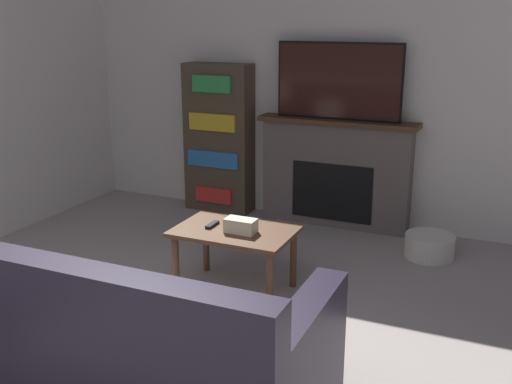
% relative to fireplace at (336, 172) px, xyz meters
% --- Properties ---
extents(wall_back, '(5.70, 0.06, 2.70)m').
position_rel_fireplace_xyz_m(wall_back, '(-0.32, 0.14, 0.83)').
color(wall_back, silver).
rests_on(wall_back, ground_plane).
extents(fireplace, '(1.50, 0.28, 1.03)m').
position_rel_fireplace_xyz_m(fireplace, '(0.00, 0.00, 0.00)').
color(fireplace, '#605651').
rests_on(fireplace, ground_plane).
extents(tv, '(1.16, 0.03, 0.70)m').
position_rel_fireplace_xyz_m(tv, '(-0.00, -0.02, 0.86)').
color(tv, black).
rests_on(tv, fireplace).
extents(couch, '(2.58, 0.97, 0.94)m').
position_rel_fireplace_xyz_m(couch, '(-0.45, -3.17, -0.21)').
color(couch, black).
rests_on(couch, ground_plane).
extents(coffee_table, '(0.85, 0.57, 0.48)m').
position_rel_fireplace_xyz_m(coffee_table, '(-0.24, -1.70, -0.11)').
color(coffee_table, brown).
rests_on(coffee_table, ground_plane).
extents(tissue_box, '(0.22, 0.12, 0.10)m').
position_rel_fireplace_xyz_m(tissue_box, '(-0.17, -1.74, 0.01)').
color(tissue_box, beige).
rests_on(tissue_box, coffee_table).
extents(remote_control, '(0.04, 0.15, 0.02)m').
position_rel_fireplace_xyz_m(remote_control, '(-0.42, -1.71, -0.03)').
color(remote_control, black).
rests_on(remote_control, coffee_table).
extents(bookshelf, '(0.69, 0.29, 1.50)m').
position_rel_fireplace_xyz_m(bookshelf, '(-1.23, -0.02, 0.23)').
color(bookshelf, '#4C3D2D').
rests_on(bookshelf, ground_plane).
extents(storage_basket, '(0.41, 0.41, 0.19)m').
position_rel_fireplace_xyz_m(storage_basket, '(0.97, -0.47, -0.42)').
color(storage_basket, silver).
rests_on(storage_basket, ground_plane).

